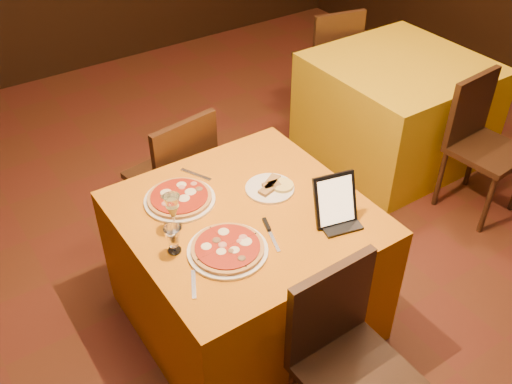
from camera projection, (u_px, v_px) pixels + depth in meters
floor at (293, 295)px, 3.27m from camera, size 6.00×7.00×0.01m
main_table at (246, 268)px, 2.92m from camera, size 1.10×1.10×0.75m
side_table at (395, 109)px, 4.20m from camera, size 1.10×1.10×0.75m
chair_main_near at (356, 374)px, 2.33m from camera, size 0.45×0.45×0.91m
chair_main_far at (170, 176)px, 3.41m from camera, size 0.52×0.52×0.91m
chair_side_near at (488, 151)px, 3.62m from camera, size 0.45×0.45×0.91m
chair_side_far at (325, 59)px, 4.68m from camera, size 0.53×0.53×0.91m
pizza_near at (228, 249)px, 2.46m from camera, size 0.35×0.35×0.03m
pizza_far at (180, 199)px, 2.74m from camera, size 0.34×0.34×0.03m
cutlet_dish at (270, 188)px, 2.81m from camera, size 0.24×0.24×0.03m
wine_glass at (173, 212)px, 2.54m from camera, size 0.08×0.08×0.19m
water_glass at (173, 240)px, 2.44m from camera, size 0.10×0.10×0.13m
tablet at (335, 200)px, 2.56m from camera, size 0.22×0.14×0.24m
knife at (272, 237)px, 2.54m from camera, size 0.07×0.19×0.01m
fork_near at (194, 284)px, 2.32m from camera, size 0.09×0.15×0.01m
fork_far at (196, 175)px, 2.91m from camera, size 0.10×0.17×0.01m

